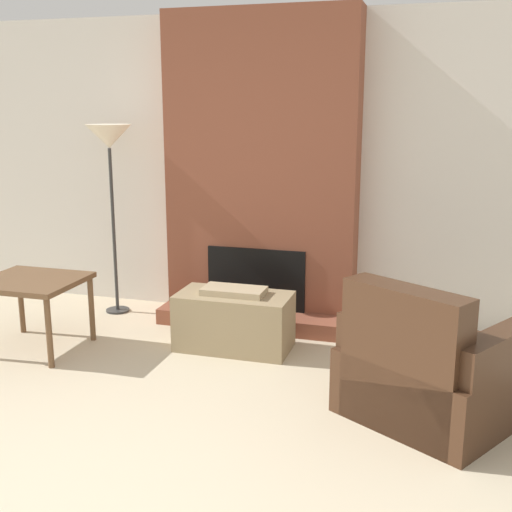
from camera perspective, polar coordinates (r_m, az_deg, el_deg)
wall_back at (r=5.63m, az=1.02°, el=7.78°), size 7.42×0.06×2.60m
fireplace at (r=5.44m, az=0.44°, el=6.98°), size 1.63×0.60×2.60m
ottoman at (r=4.95m, az=-1.96°, el=-5.73°), size 0.87×0.45×0.49m
armchair at (r=4.04m, az=15.35°, el=-9.98°), size 1.27×1.29×0.87m
side_table at (r=5.15m, az=-19.32°, el=-2.65°), size 0.73×0.66×0.56m
floor_lamp_left at (r=5.75m, az=-12.92°, el=9.63°), size 0.39×0.39×1.68m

